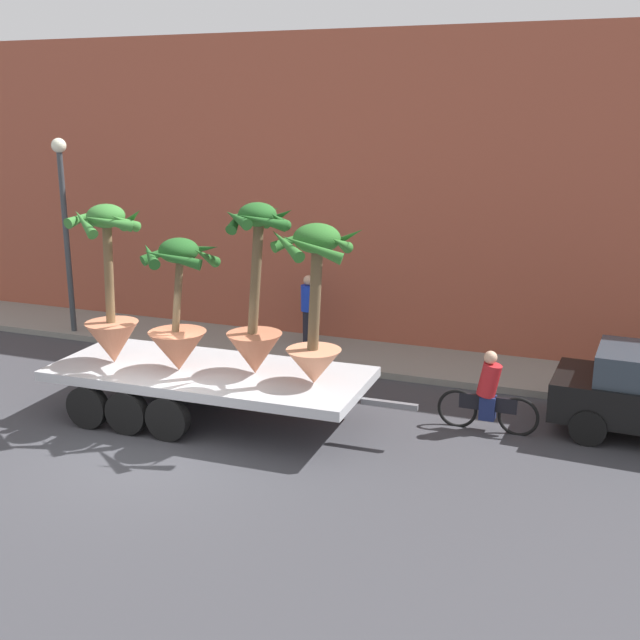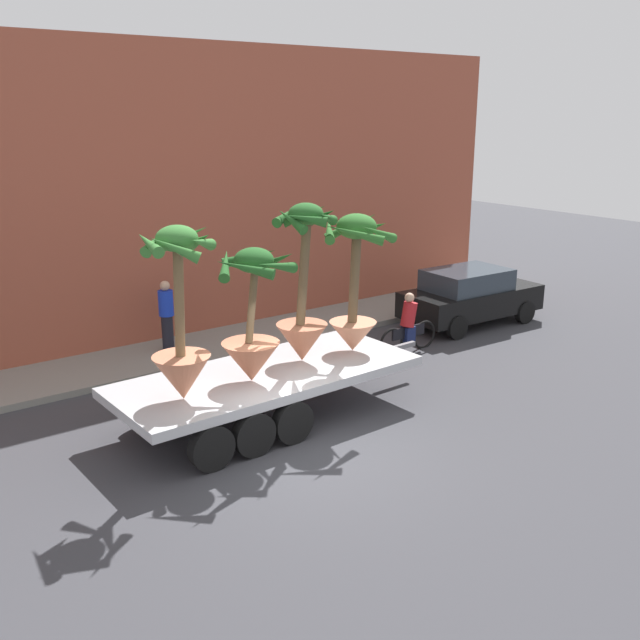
% 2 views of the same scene
% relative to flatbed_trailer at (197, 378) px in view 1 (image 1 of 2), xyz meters
% --- Properties ---
extents(ground_plane, '(60.00, 60.00, 0.00)m').
position_rel_flatbed_trailer_xyz_m(ground_plane, '(0.01, -1.65, -0.77)').
color(ground_plane, '#38383D').
extents(sidewalk, '(24.00, 2.20, 0.15)m').
position_rel_flatbed_trailer_xyz_m(sidewalk, '(0.01, 4.45, -0.70)').
color(sidewalk, gray).
rests_on(sidewalk, ground).
extents(building_facade, '(24.00, 1.20, 7.41)m').
position_rel_flatbed_trailer_xyz_m(building_facade, '(0.01, 6.15, 2.94)').
color(building_facade, '#9E4C38').
rests_on(building_facade, ground).
extents(flatbed_trailer, '(6.97, 2.60, 0.98)m').
position_rel_flatbed_trailer_xyz_m(flatbed_trailer, '(0.00, 0.00, 0.00)').
color(flatbed_trailer, '#B7BABF').
rests_on(flatbed_trailer, ground).
extents(potted_palm_rear, '(1.35, 1.44, 3.02)m').
position_rel_flatbed_trailer_xyz_m(potted_palm_rear, '(-1.63, -0.27, 1.45)').
color(potted_palm_rear, '#C17251').
rests_on(potted_palm_rear, flatbed_trailer).
extents(potted_palm_middle, '(1.29, 1.37, 3.12)m').
position_rel_flatbed_trailer_xyz_m(potted_palm_middle, '(1.19, 0.12, 1.45)').
color(potted_palm_middle, '#B26647').
rests_on(potted_palm_middle, flatbed_trailer).
extents(potted_palm_front, '(1.50, 1.55, 2.48)m').
position_rel_flatbed_trailer_xyz_m(potted_palm_front, '(-0.20, -0.24, 1.22)').
color(potted_palm_front, '#B26647').
rests_on(potted_palm_front, flatbed_trailer).
extents(potted_palm_extra, '(1.70, 1.75, 2.84)m').
position_rel_flatbed_trailer_xyz_m(potted_palm_extra, '(2.37, -0.00, 1.60)').
color(potted_palm_extra, tan).
rests_on(potted_palm_extra, flatbed_trailer).
extents(cyclist, '(1.84, 0.34, 1.54)m').
position_rel_flatbed_trailer_xyz_m(cyclist, '(5.21, 1.33, -0.10)').
color(cyclist, black).
rests_on(cyclist, ground).
extents(pedestrian_near_gate, '(0.36, 0.36, 1.71)m').
position_rel_flatbed_trailer_xyz_m(pedestrian_near_gate, '(0.36, 4.68, 0.27)').
color(pedestrian_near_gate, black).
rests_on(pedestrian_near_gate, sidewalk).
extents(street_lamp, '(0.36, 0.36, 4.83)m').
position_rel_flatbed_trailer_xyz_m(street_lamp, '(-5.72, 3.65, 2.46)').
color(street_lamp, '#383D42').
rests_on(street_lamp, sidewalk).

